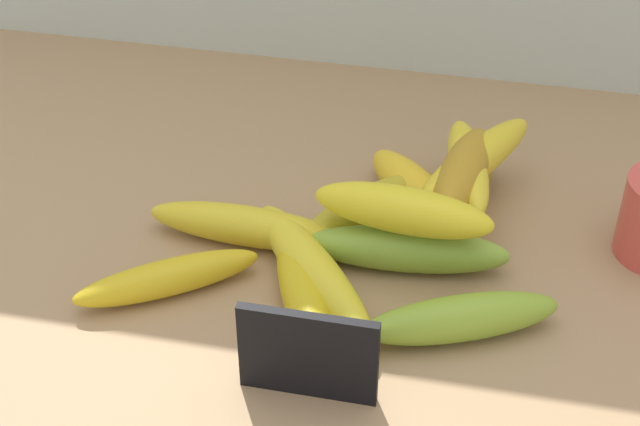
# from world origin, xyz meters

# --- Properties ---
(counter_top) EXTENTS (1.10, 0.76, 0.03)m
(counter_top) POSITION_xyz_m (0.00, 0.00, 0.01)
(counter_top) COLOR #A58359
(counter_top) RESTS_ON ground
(chalkboard_sign) EXTENTS (0.11, 0.02, 0.08)m
(chalkboard_sign) POSITION_xyz_m (0.02, -0.15, 0.07)
(chalkboard_sign) COLOR black
(chalkboard_sign) RESTS_ON counter_top
(banana_0) EXTENTS (0.16, 0.19, 0.04)m
(banana_0) POSITION_xyz_m (0.00, -0.03, 0.05)
(banana_0) COLOR yellow
(banana_0) RESTS_ON counter_top
(banana_1) EXTENTS (0.16, 0.12, 0.03)m
(banana_1) POSITION_xyz_m (-0.13, -0.06, 0.05)
(banana_1) COLOR gold
(banana_1) RESTS_ON counter_top
(banana_2) EXTENTS (0.10, 0.17, 0.04)m
(banana_2) POSITION_xyz_m (-0.00, -0.07, 0.05)
(banana_2) COLOR gold
(banana_2) RESTS_ON counter_top
(banana_3) EXTENTS (0.19, 0.06, 0.04)m
(banana_3) POSITION_xyz_m (0.08, 0.02, 0.05)
(banana_3) COLOR #88B136
(banana_3) RESTS_ON counter_top
(banana_4) EXTENTS (0.14, 0.15, 0.04)m
(banana_4) POSITION_xyz_m (0.03, 0.07, 0.05)
(banana_4) COLOR gold
(banana_4) RESTS_ON counter_top
(banana_5) EXTENTS (0.08, 0.17, 0.04)m
(banana_5) POSITION_xyz_m (0.12, 0.11, 0.05)
(banana_5) COLOR #A88D17
(banana_5) RESTS_ON counter_top
(banana_6) EXTENTS (0.13, 0.15, 0.04)m
(banana_6) POSITION_xyz_m (0.08, 0.10, 0.05)
(banana_6) COLOR yellow
(banana_6) RESTS_ON counter_top
(banana_7) EXTENTS (0.19, 0.04, 0.04)m
(banana_7) POSITION_xyz_m (-0.07, 0.02, 0.05)
(banana_7) COLOR yellow
(banana_7) RESTS_ON counter_top
(banana_8) EXTENTS (0.17, 0.10, 0.04)m
(banana_8) POSITION_xyz_m (0.13, -0.06, 0.05)
(banana_8) COLOR #88AC2E
(banana_8) RESTS_ON counter_top
(banana_9) EXTENTS (0.12, 0.17, 0.04)m
(banana_9) POSITION_xyz_m (0.13, 0.12, 0.09)
(banana_9) COLOR yellow
(banana_9) RESTS_ON banana_5
(banana_10) EXTENTS (0.17, 0.06, 0.04)m
(banana_10) POSITION_xyz_m (0.07, 0.02, 0.09)
(banana_10) COLOR yellow
(banana_10) RESTS_ON banana_3
(banana_11) EXTENTS (0.07, 0.16, 0.03)m
(banana_11) POSITION_xyz_m (0.12, 0.11, 0.08)
(banana_11) COLOR yellow
(banana_11) RESTS_ON banana_5
(banana_12) EXTENTS (0.07, 0.16, 0.04)m
(banana_12) POSITION_xyz_m (0.12, 0.09, 0.09)
(banana_12) COLOR #B38520
(banana_12) RESTS_ON banana_5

